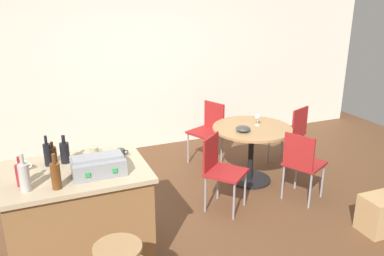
{
  "coord_description": "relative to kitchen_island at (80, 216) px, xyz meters",
  "views": [
    {
      "loc": [
        -1.52,
        -3.36,
        2.32
      ],
      "look_at": [
        0.04,
        0.41,
        0.93
      ],
      "focal_mm": 36.73,
      "sensor_mm": 36.0,
      "label": 1
    }
  ],
  "objects": [
    {
      "name": "cardboard_box",
      "position": [
        2.91,
        -0.7,
        -0.26
      ],
      "size": [
        0.45,
        0.31,
        0.39
      ],
      "primitive_type": "cube",
      "rotation": [
        0.0,
        0.0,
        -0.02
      ],
      "color": "tan",
      "rests_on": "ground_plane"
    },
    {
      "name": "bottle_5",
      "position": [
        -0.2,
        0.18,
        0.55
      ],
      "size": [
        0.06,
        0.06,
        0.27
      ],
      "color": "black",
      "rests_on": "kitchen_island"
    },
    {
      "name": "folding_chair_far",
      "position": [
        2.51,
        0.14,
        0.04
      ],
      "size": [
        0.54,
        0.54,
        0.85
      ],
      "color": "maroon",
      "rests_on": "ground_plane"
    },
    {
      "name": "bottle_0",
      "position": [
        -0.06,
        0.19,
        0.55
      ],
      "size": [
        0.08,
        0.08,
        0.26
      ],
      "color": "black",
      "rests_on": "kitchen_island"
    },
    {
      "name": "bottle_3",
      "position": [
        -0.16,
        0.26,
        0.52
      ],
      "size": [
        0.07,
        0.07,
        0.19
      ],
      "color": "#603314",
      "rests_on": "kitchen_island"
    },
    {
      "name": "folding_chair_right",
      "position": [
        1.99,
        1.59,
        0.06
      ],
      "size": [
        0.53,
        0.53,
        0.87
      ],
      "color": "maroon",
      "rests_on": "ground_plane"
    },
    {
      "name": "serving_bowl",
      "position": [
        2.05,
        0.73,
        0.32
      ],
      "size": [
        0.18,
        0.18,
        0.07
      ],
      "primitive_type": "ellipsoid",
      "color": "#383838",
      "rests_on": "dining_table"
    },
    {
      "name": "cup_2",
      "position": [
        -0.41,
        0.14,
        0.49
      ],
      "size": [
        0.12,
        0.09,
        0.08
      ],
      "color": "white",
      "rests_on": "kitchen_island"
    },
    {
      "name": "back_wall",
      "position": [
        1.27,
        2.56,
        0.9
      ],
      "size": [
        8.0,
        0.1,
        2.7
      ],
      "primitive_type": "cube",
      "color": "silver",
      "rests_on": "ground_plane"
    },
    {
      "name": "ground_plane",
      "position": [
        1.27,
        0.15,
        -0.45
      ],
      "size": [
        8.8,
        8.8,
        0.0
      ],
      "primitive_type": "plane",
      "color": "brown"
    },
    {
      "name": "bottle_1",
      "position": [
        -0.17,
        -0.3,
        0.56
      ],
      "size": [
        0.07,
        0.07,
        0.29
      ],
      "color": "#603314",
      "rests_on": "kitchen_island"
    },
    {
      "name": "toolbox",
      "position": [
        0.17,
        -0.15,
        0.52
      ],
      "size": [
        0.43,
        0.29,
        0.16
      ],
      "color": "gray",
      "rests_on": "kitchen_island"
    },
    {
      "name": "cup_1",
      "position": [
        0.42,
        0.11,
        0.49
      ],
      "size": [
        0.11,
        0.07,
        0.08
      ],
      "color": "#383838",
      "rests_on": "kitchen_island"
    },
    {
      "name": "cup_0",
      "position": [
        0.2,
        0.24,
        0.49
      ],
      "size": [
        0.12,
        0.08,
        0.09
      ],
      "color": "tan",
      "rests_on": "kitchen_island"
    },
    {
      "name": "bottle_4",
      "position": [
        -0.42,
        -0.14,
        0.54
      ],
      "size": [
        0.08,
        0.08,
        0.24
      ],
      "color": "maroon",
      "rests_on": "kitchen_island"
    },
    {
      "name": "folding_chair_left",
      "position": [
        3.04,
        1.08,
        0.05
      ],
      "size": [
        0.52,
        0.52,
        0.85
      ],
      "color": "maroon",
      "rests_on": "ground_plane"
    },
    {
      "name": "dining_table",
      "position": [
        2.24,
        0.83,
        0.11
      ],
      "size": [
        1.0,
        1.0,
        0.74
      ],
      "color": "black",
      "rests_on": "ground_plane"
    },
    {
      "name": "folding_chair_near",
      "position": [
        1.57,
        0.36,
        0.04
      ],
      "size": [
        0.56,
        0.56,
        0.85
      ],
      "color": "maroon",
      "rests_on": "ground_plane"
    },
    {
      "name": "wine_glass",
      "position": [
        2.34,
        0.87,
        0.39
      ],
      "size": [
        0.07,
        0.07,
        0.14
      ],
      "color": "silver",
      "rests_on": "dining_table"
    },
    {
      "name": "bottle_2",
      "position": [
        -0.39,
        -0.25,
        0.57
      ],
      "size": [
        0.08,
        0.08,
        0.3
      ],
      "color": "#B7B2AD",
      "rests_on": "kitchen_island"
    },
    {
      "name": "kitchen_island",
      "position": [
        0.0,
        0.0,
        0.0
      ],
      "size": [
        1.21,
        0.88,
        0.9
      ],
      "color": "olive",
      "rests_on": "ground_plane"
    }
  ]
}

